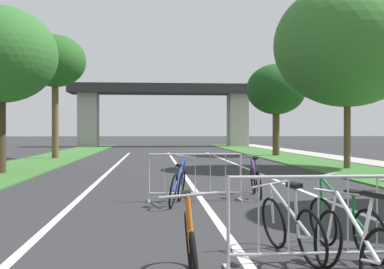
{
  "coord_description": "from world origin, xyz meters",
  "views": [
    {
      "loc": [
        -1.09,
        -1.96,
        1.53
      ],
      "look_at": [
        0.37,
        16.23,
        1.41
      ],
      "focal_mm": 45.71,
      "sensor_mm": 36.0,
      "label": 1
    }
  ],
  "objects_px": {
    "crowd_barrier_second": "(195,178)",
    "bicycle_green_6": "(345,225)",
    "tree_left_pine_far": "(55,62)",
    "bicycle_white_5": "(352,245)",
    "crowd_barrier_nearest": "(318,223)",
    "bicycle_purple_3": "(256,181)",
    "bicycle_silver_7": "(291,227)",
    "bicycle_blue_2": "(178,186)",
    "tree_right_oak_mid": "(276,90)",
    "bicycle_orange_0": "(191,248)",
    "tree_right_oak_near": "(347,45)",
    "tree_left_maple_mid": "(0,55)"
  },
  "relations": [
    {
      "from": "crowd_barrier_second",
      "to": "bicycle_green_6",
      "type": "distance_m",
      "value": 5.03
    },
    {
      "from": "tree_left_pine_far",
      "to": "bicycle_white_5",
      "type": "xyz_separation_m",
      "value": [
        7.43,
        -22.78,
        -5.01
      ]
    },
    {
      "from": "crowd_barrier_nearest",
      "to": "bicycle_green_6",
      "type": "xyz_separation_m",
      "value": [
        0.53,
        0.57,
        -0.14
      ]
    },
    {
      "from": "crowd_barrier_second",
      "to": "bicycle_purple_3",
      "type": "bearing_deg",
      "value": 21.9
    },
    {
      "from": "bicycle_silver_7",
      "to": "bicycle_blue_2",
      "type": "bearing_deg",
      "value": 93.65
    },
    {
      "from": "tree_left_pine_far",
      "to": "bicycle_purple_3",
      "type": "relative_size",
      "value": 4.01
    },
    {
      "from": "bicycle_white_5",
      "to": "bicycle_silver_7",
      "type": "bearing_deg",
      "value": 104.3
    },
    {
      "from": "crowd_barrier_second",
      "to": "tree_right_oak_mid",
      "type": "bearing_deg",
      "value": 70.67
    },
    {
      "from": "tree_right_oak_mid",
      "to": "bicycle_silver_7",
      "type": "height_order",
      "value": "tree_right_oak_mid"
    },
    {
      "from": "tree_right_oak_mid",
      "to": "bicycle_orange_0",
      "type": "xyz_separation_m",
      "value": [
        -7.22,
        -24.83,
        -3.74
      ]
    },
    {
      "from": "tree_right_oak_near",
      "to": "bicycle_blue_2",
      "type": "relative_size",
      "value": 4.54
    },
    {
      "from": "bicycle_blue_2",
      "to": "bicycle_white_5",
      "type": "height_order",
      "value": "bicycle_blue_2"
    },
    {
      "from": "tree_left_pine_far",
      "to": "bicycle_orange_0",
      "type": "bearing_deg",
      "value": -75.7
    },
    {
      "from": "tree_right_oak_near",
      "to": "bicycle_green_6",
      "type": "distance_m",
      "value": 15.1
    },
    {
      "from": "crowd_barrier_second",
      "to": "bicycle_silver_7",
      "type": "bearing_deg",
      "value": -81.48
    },
    {
      "from": "tree_right_oak_near",
      "to": "crowd_barrier_nearest",
      "type": "bearing_deg",
      "value": -113.37
    },
    {
      "from": "tree_left_maple_mid",
      "to": "bicycle_silver_7",
      "type": "distance_m",
      "value": 14.56
    },
    {
      "from": "bicycle_silver_7",
      "to": "bicycle_purple_3",
      "type": "bearing_deg",
      "value": 71.34
    },
    {
      "from": "bicycle_purple_3",
      "to": "tree_right_oak_mid",
      "type": "bearing_deg",
      "value": 78.82
    },
    {
      "from": "bicycle_orange_0",
      "to": "bicycle_white_5",
      "type": "height_order",
      "value": "bicycle_orange_0"
    },
    {
      "from": "tree_right_oak_mid",
      "to": "bicycle_green_6",
      "type": "bearing_deg",
      "value": -102.39
    },
    {
      "from": "tree_right_oak_near",
      "to": "bicycle_white_5",
      "type": "distance_m",
      "value": 16.15
    },
    {
      "from": "bicycle_blue_2",
      "to": "bicycle_green_6",
      "type": "bearing_deg",
      "value": -53.92
    },
    {
      "from": "tree_left_maple_mid",
      "to": "bicycle_blue_2",
      "type": "distance_m",
      "value": 10.5
    },
    {
      "from": "bicycle_green_6",
      "to": "tree_right_oak_near",
      "type": "bearing_deg",
      "value": 55.71
    },
    {
      "from": "bicycle_blue_2",
      "to": "bicycle_white_5",
      "type": "relative_size",
      "value": 0.98
    },
    {
      "from": "bicycle_orange_0",
      "to": "tree_right_oak_near",
      "type": "bearing_deg",
      "value": -116.04
    },
    {
      "from": "bicycle_green_6",
      "to": "bicycle_white_5",
      "type": "bearing_deg",
      "value": -120.29
    },
    {
      "from": "tree_left_maple_mid",
      "to": "crowd_barrier_nearest",
      "type": "relative_size",
      "value": 2.87
    },
    {
      "from": "bicycle_orange_0",
      "to": "bicycle_purple_3",
      "type": "xyz_separation_m",
      "value": [
        2.02,
        6.4,
        0.01
      ]
    },
    {
      "from": "crowd_barrier_second",
      "to": "bicycle_silver_7",
      "type": "height_order",
      "value": "crowd_barrier_second"
    },
    {
      "from": "bicycle_silver_7",
      "to": "crowd_barrier_second",
      "type": "bearing_deg",
      "value": 87.52
    },
    {
      "from": "bicycle_blue_2",
      "to": "bicycle_green_6",
      "type": "relative_size",
      "value": 1.01
    },
    {
      "from": "tree_right_oak_near",
      "to": "bicycle_silver_7",
      "type": "distance_m",
      "value": 15.44
    },
    {
      "from": "tree_left_maple_mid",
      "to": "crowd_barrier_nearest",
      "type": "height_order",
      "value": "tree_left_maple_mid"
    },
    {
      "from": "bicycle_silver_7",
      "to": "bicycle_orange_0",
      "type": "bearing_deg",
      "value": -155.56
    },
    {
      "from": "tree_left_pine_far",
      "to": "tree_right_oak_near",
      "type": "xyz_separation_m",
      "value": [
        13.24,
        -8.45,
        -0.36
      ]
    },
    {
      "from": "tree_left_maple_mid",
      "to": "bicycle_green_6",
      "type": "relative_size",
      "value": 3.64
    },
    {
      "from": "bicycle_purple_3",
      "to": "bicycle_white_5",
      "type": "height_order",
      "value": "bicycle_purple_3"
    },
    {
      "from": "tree_right_oak_mid",
      "to": "bicycle_purple_3",
      "type": "bearing_deg",
      "value": -105.76
    },
    {
      "from": "tree_left_pine_far",
      "to": "crowd_barrier_second",
      "type": "xyz_separation_m",
      "value": [
        6.34,
        -16.92,
        -4.87
      ]
    },
    {
      "from": "tree_right_oak_near",
      "to": "bicycle_blue_2",
      "type": "xyz_separation_m",
      "value": [
        -7.31,
        -9.0,
        -4.64
      ]
    },
    {
      "from": "bicycle_white_5",
      "to": "tree_right_oak_mid",
      "type": "bearing_deg",
      "value": 71.35
    },
    {
      "from": "bicycle_silver_7",
      "to": "bicycle_green_6",
      "type": "bearing_deg",
      "value": -4.26
    },
    {
      "from": "bicycle_purple_3",
      "to": "bicycle_green_6",
      "type": "xyz_separation_m",
      "value": [
        -0.04,
        -5.41,
        0.0
      ]
    },
    {
      "from": "bicycle_green_6",
      "to": "bicycle_silver_7",
      "type": "distance_m",
      "value": 0.71
    },
    {
      "from": "bicycle_blue_2",
      "to": "bicycle_silver_7",
      "type": "bearing_deg",
      "value": -62.55
    },
    {
      "from": "crowd_barrier_second",
      "to": "bicycle_purple_3",
      "type": "height_order",
      "value": "crowd_barrier_second"
    },
    {
      "from": "bicycle_blue_2",
      "to": "bicycle_purple_3",
      "type": "bearing_deg",
      "value": 43.53
    },
    {
      "from": "tree_right_oak_near",
      "to": "bicycle_blue_2",
      "type": "bearing_deg",
      "value": -129.08
    }
  ]
}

